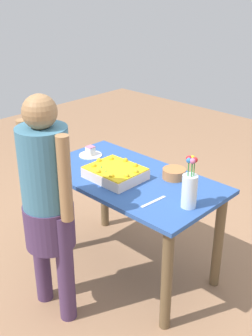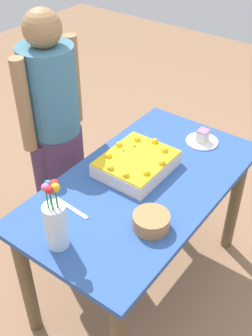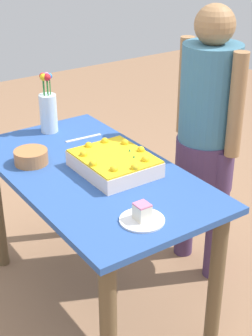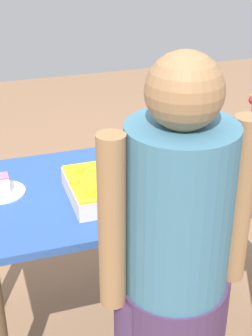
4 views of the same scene
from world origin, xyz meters
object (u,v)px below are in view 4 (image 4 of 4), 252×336
at_px(serving_plate_with_slice, 2,188).
at_px(fruit_bowl, 160,147).
at_px(person_standing, 175,267).
at_px(sheet_cake, 117,185).
at_px(cake_knife, 220,187).

bearing_deg(serving_plate_with_slice, fruit_bowl, -169.11).
distance_m(serving_plate_with_slice, fruit_bowl, 0.73).
xyz_separation_m(serving_plate_with_slice, person_standing, (-0.43, 0.73, 0.05)).
bearing_deg(sheet_cake, cake_knife, 169.95).
bearing_deg(cake_knife, serving_plate_with_slice, -100.92).
relative_size(sheet_cake, person_standing, 0.25).
height_order(sheet_cake, serving_plate_with_slice, sheet_cake).
height_order(fruit_bowl, person_standing, person_standing).
xyz_separation_m(sheet_cake, fruit_bowl, (-0.29, -0.29, -0.01)).
relative_size(serving_plate_with_slice, cake_knife, 0.88).
distance_m(serving_plate_with_slice, person_standing, 0.84).
bearing_deg(serving_plate_with_slice, cake_knife, 165.20).
distance_m(sheet_cake, serving_plate_with_slice, 0.45).
height_order(cake_knife, person_standing, person_standing).
bearing_deg(fruit_bowl, serving_plate_with_slice, 10.89).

